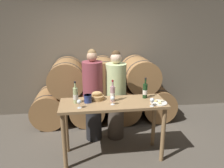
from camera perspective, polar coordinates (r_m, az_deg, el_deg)
ground_plane at (r=3.71m, az=0.24°, el=-18.17°), size 10.00×10.00×0.00m
stone_wall_back at (r=4.96m, az=-2.84°, el=10.80°), size 10.00×0.12×3.20m
barrel_stack at (r=4.63m, az=-2.06°, el=-2.11°), size 2.97×0.88×1.34m
tasting_table at (r=3.32m, az=0.26°, el=-7.25°), size 1.58×0.56×0.92m
person_left at (r=3.81m, az=-4.98°, el=-3.10°), size 0.35×0.35×1.64m
person_right at (r=3.85m, az=1.00°, el=-3.07°), size 0.36×0.36×1.61m
wine_bottle_red at (r=3.43m, az=8.63°, el=-1.76°), size 0.07×0.07×0.33m
wine_bottle_white at (r=3.24m, az=-9.50°, el=-2.94°), size 0.07×0.07×0.33m
wine_bottle_rose at (r=3.26m, az=0.23°, el=-2.54°), size 0.07×0.07×0.33m
blue_crock at (r=3.25m, az=-6.35°, el=-3.74°), size 0.12×0.12×0.12m
bread_basket at (r=3.36m, az=-3.91°, el=-3.26°), size 0.21×0.21×0.13m
cheese_plate at (r=3.29m, az=12.12°, el=-4.77°), size 0.24×0.24×0.04m
wine_glass_far_left at (r=3.06m, az=-8.59°, el=-4.70°), size 0.06×0.06×0.13m
wine_glass_left at (r=3.15m, az=0.13°, el=-3.89°), size 0.06×0.06×0.13m
wine_glass_center at (r=3.14m, az=10.43°, el=-4.25°), size 0.06×0.06×0.13m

